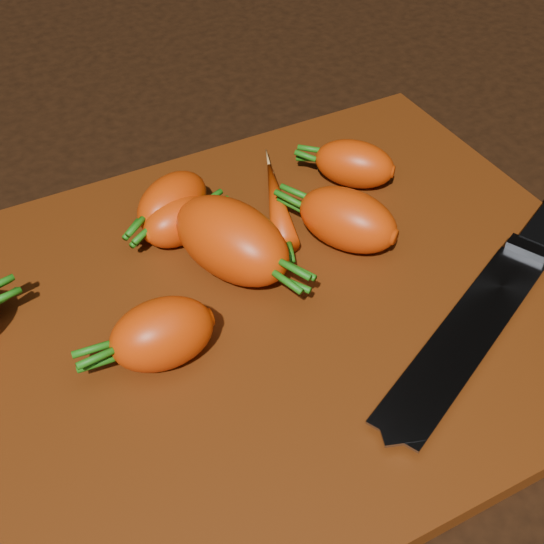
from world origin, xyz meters
name	(u,v)px	position (x,y,z in m)	size (l,w,h in m)	color
ground	(278,314)	(0.00, 0.00, -0.01)	(2.00, 2.00, 0.01)	black
cutting_board	(278,304)	(0.00, 0.00, 0.01)	(0.50, 0.40, 0.01)	#502209
carrot_1	(162,334)	(-0.09, -0.01, 0.04)	(0.07, 0.05, 0.05)	#C13608
carrot_2	(232,240)	(-0.02, 0.04, 0.04)	(0.10, 0.06, 0.06)	#C13608
carrot_3	(348,220)	(0.08, 0.03, 0.04)	(0.08, 0.05, 0.05)	#C13608
carrot_4	(172,203)	(-0.03, 0.11, 0.03)	(0.07, 0.04, 0.04)	#C13608
carrot_5	(177,221)	(-0.04, 0.09, 0.03)	(0.06, 0.04, 0.04)	#C13608
carrot_6	(355,164)	(0.12, 0.09, 0.03)	(0.07, 0.04, 0.04)	#C13608
carrot_7	(277,203)	(0.05, 0.09, 0.02)	(0.11, 0.02, 0.02)	#C13608
knife	(478,319)	(0.11, -0.09, 0.02)	(0.31, 0.17, 0.02)	gray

